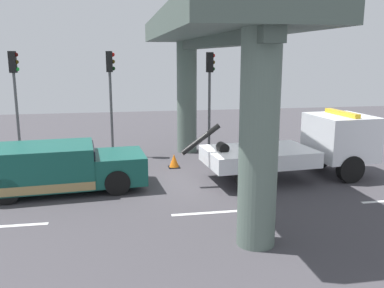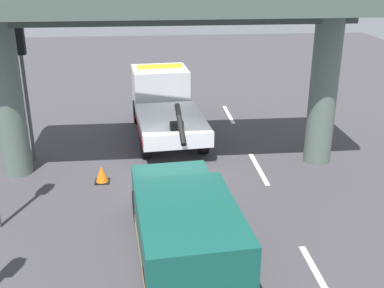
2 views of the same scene
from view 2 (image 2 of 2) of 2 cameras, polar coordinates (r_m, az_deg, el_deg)
The scene contains 9 objects.
ground_plane at distance 15.90m, azimuth -2.34°, elevation -3.56°, with size 60.00×40.00×0.10m, color #423F44.
lane_stripe_west at distance 11.34m, azimuth 15.15°, elevation -15.46°, with size 2.60×0.16×0.01m, color silver.
lane_stripe_mid at distance 16.28m, azimuth 8.02°, elevation -2.93°, with size 2.60×0.16×0.01m, color silver.
lane_stripe_east at distance 21.77m, azimuth 4.43°, elevation 3.57°, with size 2.60×0.16×0.01m, color silver.
tow_truck_white at distance 19.37m, azimuth -3.34°, elevation 5.04°, with size 7.33×2.87×2.46m.
towed_van_green at distance 11.32m, azimuth -0.91°, elevation -9.91°, with size 5.36×2.59×1.58m.
overpass_structure at distance 14.99m, azimuth -2.75°, elevation 14.75°, with size 3.60×12.23×5.91m.
traffic_light_mid at distance 16.74m, azimuth -19.71°, elevation 8.85°, with size 0.39×0.32×4.64m.
traffic_cone_orange at distance 15.36m, azimuth -10.80°, elevation -3.62°, with size 0.46×0.46×0.55m.
Camera 2 is at (-14.38, 0.77, 6.68)m, focal length 44.34 mm.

